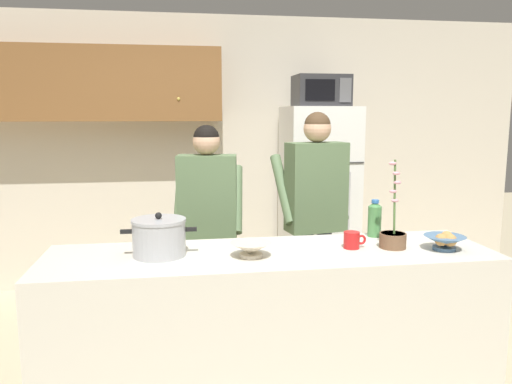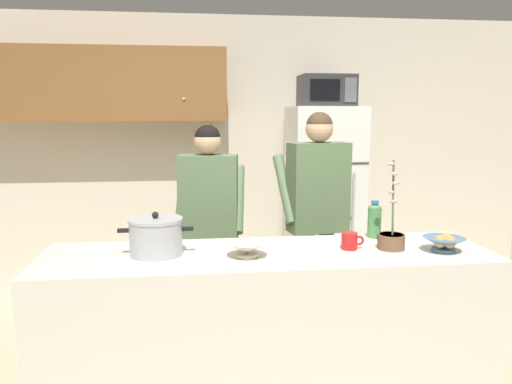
{
  "view_description": "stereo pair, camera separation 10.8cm",
  "coord_description": "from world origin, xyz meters",
  "views": [
    {
      "loc": [
        -0.5,
        -2.62,
        1.67
      ],
      "look_at": [
        0.0,
        0.55,
        1.17
      ],
      "focal_mm": 34.95,
      "sensor_mm": 36.0,
      "label": 1
    },
    {
      "loc": [
        -0.39,
        -2.63,
        1.67
      ],
      "look_at": [
        0.0,
        0.55,
        1.17
      ],
      "focal_mm": 34.95,
      "sensor_mm": 36.0,
      "label": 2
    }
  ],
  "objects": [
    {
      "name": "empty_bowl",
      "position": [
        -0.13,
        -0.08,
        0.97
      ],
      "size": [
        0.22,
        0.22,
        0.08
      ],
      "color": "beige",
      "rests_on": "kitchen_island"
    },
    {
      "name": "bottle_near_edge",
      "position": [
        0.7,
        0.25,
        1.03
      ],
      "size": [
        0.08,
        0.08,
        0.23
      ],
      "color": "#4C8C4C",
      "rests_on": "kitchen_island"
    },
    {
      "name": "person_by_sink",
      "position": [
        0.49,
        0.87,
        1.06
      ],
      "size": [
        0.57,
        0.49,
        1.69
      ],
      "color": "#33384C",
      "rests_on": "ground"
    },
    {
      "name": "bread_bowl",
      "position": [
        0.96,
        -0.11,
        0.97
      ],
      "size": [
        0.23,
        0.23,
        0.1
      ],
      "color": "#4C7299",
      "rests_on": "kitchen_island"
    },
    {
      "name": "refrigerator",
      "position": [
        0.8,
        1.85,
        0.87
      ],
      "size": [
        0.64,
        0.68,
        1.74
      ],
      "color": "white",
      "rests_on": "ground"
    },
    {
      "name": "kitchen_island",
      "position": [
        0.0,
        0.0,
        0.46
      ],
      "size": [
        2.47,
        0.68,
        0.92
      ],
      "primitive_type": "cube",
      "color": "silver",
      "rests_on": "ground"
    },
    {
      "name": "coffee_mug",
      "position": [
        0.47,
        0.01,
        0.97
      ],
      "size": [
        0.13,
        0.09,
        0.1
      ],
      "color": "red",
      "rests_on": "kitchen_island"
    },
    {
      "name": "potted_orchid",
      "position": [
        0.7,
        -0.02,
        0.99
      ],
      "size": [
        0.15,
        0.15,
        0.5
      ],
      "color": "brown",
      "rests_on": "kitchen_island"
    },
    {
      "name": "person_near_pot",
      "position": [
        -0.3,
        0.82,
        0.99
      ],
      "size": [
        0.53,
        0.46,
        1.6
      ],
      "color": "#726656",
      "rests_on": "ground"
    },
    {
      "name": "back_wall_unit",
      "position": [
        -0.25,
        2.25,
        1.43
      ],
      "size": [
        6.0,
        0.48,
        2.6
      ],
      "color": "beige",
      "rests_on": "ground"
    },
    {
      "name": "microwave",
      "position": [
        0.8,
        1.83,
        1.88
      ],
      "size": [
        0.48,
        0.37,
        0.28
      ],
      "color": "#2D2D30",
      "rests_on": "refrigerator"
    },
    {
      "name": "cooking_pot",
      "position": [
        -0.61,
        0.02,
        1.02
      ],
      "size": [
        0.4,
        0.29,
        0.24
      ],
      "color": "#ADAFB5",
      "rests_on": "kitchen_island"
    }
  ]
}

